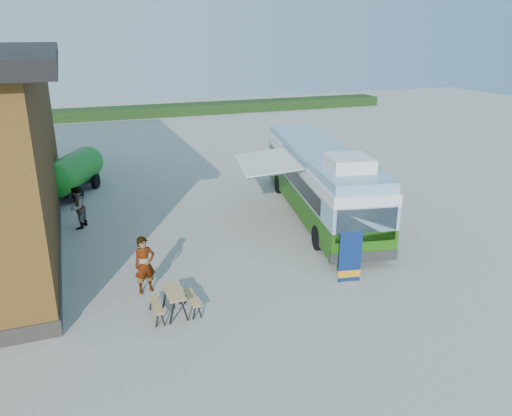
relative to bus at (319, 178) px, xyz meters
name	(u,v)px	position (x,y,z in m)	size (l,w,h in m)	color
ground	(274,295)	(-4.85, -6.34, -1.75)	(100.00, 100.00, 0.00)	#BCB7AD
hedge	(206,108)	(3.15, 31.66, -1.25)	(40.00, 3.00, 1.00)	#264419
bus	(319,178)	(0.00, 0.00, 0.00)	(4.76, 12.16, 3.65)	#287012
awning	(271,162)	(-2.27, 0.29, 0.92)	(3.30, 4.54, 0.51)	white
banner	(350,262)	(-2.09, -6.35, -0.99)	(0.79, 0.28, 1.84)	navy
picnic_table	(174,297)	(-8.09, -6.33, -1.17)	(1.38, 1.23, 0.77)	tan
person_a	(145,265)	(-8.68, -4.60, -0.78)	(0.70, 0.46, 1.92)	#999999
person_b	(77,208)	(-10.55, 2.11, -0.82)	(0.90, 0.70, 1.86)	#999999
slurry_tanker	(73,172)	(-10.55, 7.20, -0.51)	(3.31, 5.37, 2.14)	#17821C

